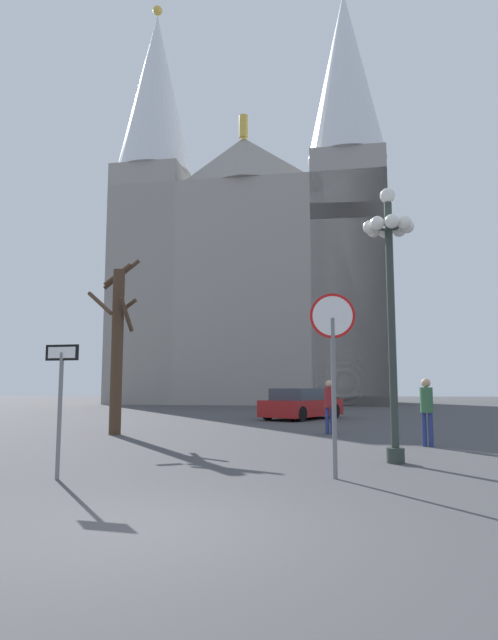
# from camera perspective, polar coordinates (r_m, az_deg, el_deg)

# --- Properties ---
(ground_plane) EXTENTS (120.00, 120.00, 0.00)m
(ground_plane) POSITION_cam_1_polar(r_m,az_deg,el_deg) (6.32, -10.28, -21.27)
(ground_plane) COLOR #424244
(cathedral) EXTENTS (22.14, 12.03, 33.88)m
(cathedral) POSITION_cam_1_polar(r_m,az_deg,el_deg) (43.98, 0.16, 6.81)
(cathedral) COLOR gray
(cathedral) RESTS_ON ground
(stop_sign) EXTENTS (0.79, 0.08, 3.15)m
(stop_sign) POSITION_cam_1_polar(r_m,az_deg,el_deg) (9.39, 8.91, -2.88)
(stop_sign) COLOR slate
(stop_sign) RESTS_ON ground
(one_way_arrow_sign) EXTENTS (0.63, 0.14, 2.25)m
(one_way_arrow_sign) POSITION_cam_1_polar(r_m,az_deg,el_deg) (9.73, -19.39, -7.23)
(one_way_arrow_sign) COLOR slate
(one_way_arrow_sign) RESTS_ON ground
(street_lamp) EXTENTS (1.07, 1.07, 5.73)m
(street_lamp) POSITION_cam_1_polar(r_m,az_deg,el_deg) (11.63, 14.76, 4.32)
(street_lamp) COLOR #2D3833
(street_lamp) RESTS_ON ground
(bare_tree) EXTENTS (1.53, 1.72, 5.72)m
(bare_tree) POSITION_cam_1_polar(r_m,az_deg,el_deg) (17.56, -13.84, -2.43)
(bare_tree) COLOR #473323
(bare_tree) RESTS_ON ground
(parked_car_near_red) EXTENTS (3.87, 4.59, 1.36)m
(parked_car_near_red) POSITION_cam_1_polar(r_m,az_deg,el_deg) (24.41, 5.58, -8.91)
(parked_car_near_red) COLOR maroon
(parked_car_near_red) RESTS_ON ground
(pedestrian_walking) EXTENTS (0.32, 0.32, 1.72)m
(pedestrian_walking) POSITION_cam_1_polar(r_m,az_deg,el_deg) (14.56, 18.34, -8.57)
(pedestrian_walking) COLOR navy
(pedestrian_walking) RESTS_ON ground
(pedestrian_standing) EXTENTS (0.32, 0.32, 1.69)m
(pedestrian_standing) POSITION_cam_1_polar(r_m,az_deg,el_deg) (17.32, 8.54, -8.55)
(pedestrian_standing) COLOR navy
(pedestrian_standing) RESTS_ON ground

